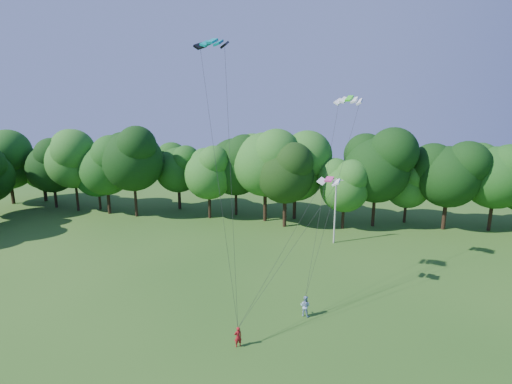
# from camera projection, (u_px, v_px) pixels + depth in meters

# --- Properties ---
(utility_pole) EXTENTS (1.60, 0.20, 7.99)m
(utility_pole) POSITION_uv_depth(u_px,v_px,m) (335.00, 210.00, 47.71)
(utility_pole) COLOR #AEAEA5
(utility_pole) RESTS_ON ground
(kite_flyer_left) EXTENTS (0.67, 0.61, 1.53)m
(kite_flyer_left) POSITION_uv_depth(u_px,v_px,m) (238.00, 337.00, 28.14)
(kite_flyer_left) COLOR maroon
(kite_flyer_left) RESTS_ON ground
(kite_flyer_right) EXTENTS (1.02, 0.91, 1.74)m
(kite_flyer_right) POSITION_uv_depth(u_px,v_px,m) (305.00, 306.00, 32.11)
(kite_flyer_right) COLOR #99B7D4
(kite_flyer_right) RESTS_ON ground
(kite_teal) EXTENTS (2.67, 1.48, 0.53)m
(kite_teal) POSITION_uv_depth(u_px,v_px,m) (212.00, 41.00, 29.89)
(kite_teal) COLOR #048E8F
(kite_teal) RESTS_ON ground
(kite_green) EXTENTS (2.63, 1.86, 0.54)m
(kite_green) POSITION_uv_depth(u_px,v_px,m) (349.00, 98.00, 35.90)
(kite_green) COLOR #37E422
(kite_green) RESTS_ON ground
(kite_pink) EXTENTS (2.00, 1.36, 0.35)m
(kite_pink) POSITION_uv_depth(u_px,v_px,m) (329.00, 179.00, 33.05)
(kite_pink) COLOR #D43B81
(kite_pink) RESTS_ON ground
(tree_back_west) EXTENTS (7.54, 7.54, 10.97)m
(tree_back_west) POSITION_uv_depth(u_px,v_px,m) (97.00, 167.00, 61.68)
(tree_back_west) COLOR #321E14
(tree_back_west) RESTS_ON ground
(tree_back_center) EXTENTS (8.45, 8.45, 12.29)m
(tree_back_center) POSITION_uv_depth(u_px,v_px,m) (285.00, 171.00, 53.10)
(tree_back_center) COLOR black
(tree_back_center) RESTS_ON ground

